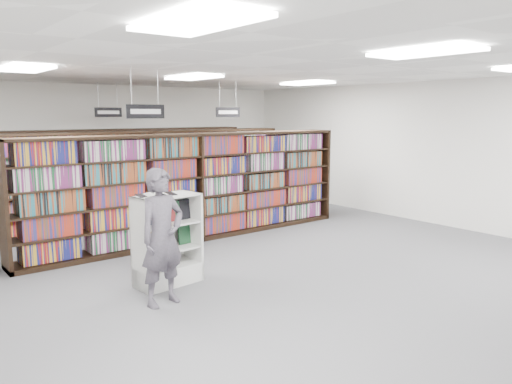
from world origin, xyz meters
TOP-DOWN VIEW (x-y plane):
  - floor at (0.00, 0.00)m, footprint 12.00×12.00m
  - ceiling at (0.00, 0.00)m, footprint 10.00×12.00m
  - wall_back at (0.00, 6.00)m, footprint 10.00×0.10m
  - wall_right at (5.00, 0.00)m, footprint 0.10×12.00m
  - bookshelf_row_near at (0.00, 2.00)m, footprint 7.00×0.60m
  - bookshelf_row_mid at (0.00, 4.00)m, footprint 7.00×0.60m
  - bookshelf_row_far at (0.00, 5.70)m, footprint 7.00×0.60m
  - aisle_sign_left at (-1.50, 1.00)m, footprint 0.65×0.02m
  - aisle_sign_right at (1.50, 3.00)m, footprint 0.65×0.02m
  - aisle_sign_center at (-0.50, 5.00)m, footprint 0.65×0.02m
  - troffer_front_left at (-3.00, -3.00)m, footprint 0.60×1.20m
  - troffer_front_center at (0.00, -3.00)m, footprint 0.60×1.20m
  - troffer_back_left at (-3.00, 2.00)m, footprint 0.60×1.20m
  - troffer_back_center at (0.00, 2.00)m, footprint 0.60×1.20m
  - troffer_back_right at (3.00, 2.00)m, footprint 0.60×1.20m
  - endcap_display at (-1.73, -0.01)m, footprint 0.99×0.57m
  - open_book at (-1.86, 0.03)m, footprint 0.59×0.41m
  - shopper at (-2.15, -0.70)m, footprint 0.72×0.53m

SIDE VIEW (x-z plane):
  - floor at x=0.00m, z-range 0.00..0.00m
  - endcap_display at x=-1.73m, z-range -0.20..1.12m
  - shopper at x=-2.15m, z-range 0.00..1.79m
  - bookshelf_row_near at x=0.00m, z-range 0.00..2.10m
  - bookshelf_row_mid at x=0.00m, z-range 0.00..2.10m
  - bookshelf_row_far at x=0.00m, z-range 0.00..2.10m
  - open_book at x=-1.86m, z-range 1.30..1.42m
  - wall_back at x=0.00m, z-range 0.00..3.20m
  - wall_right at x=5.00m, z-range 0.00..3.20m
  - aisle_sign_left at x=-1.50m, z-range 2.13..2.93m
  - aisle_sign_right at x=1.50m, z-range 2.13..2.93m
  - aisle_sign_center at x=-0.50m, z-range 2.13..2.93m
  - troffer_front_left at x=-3.00m, z-range 3.14..3.18m
  - troffer_front_center at x=0.00m, z-range 3.14..3.18m
  - troffer_back_left at x=-3.00m, z-range 3.14..3.18m
  - troffer_back_center at x=0.00m, z-range 3.14..3.18m
  - troffer_back_right at x=3.00m, z-range 3.14..3.18m
  - ceiling at x=0.00m, z-range 3.15..3.25m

